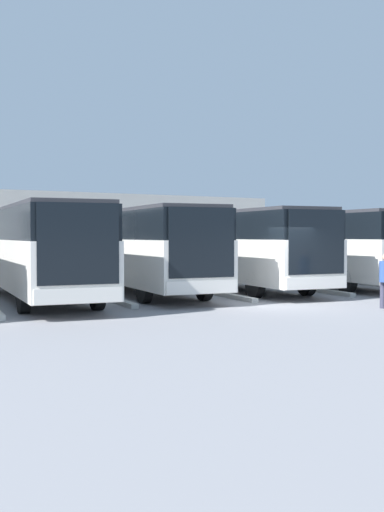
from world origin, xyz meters
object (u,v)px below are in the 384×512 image
at_px(bus_3, 140,247).
at_px(bus_4, 39,248).
at_px(bus_2, 236,246).
at_px(bus_1, 317,245).

height_order(bus_3, bus_4, same).
distance_m(bus_2, bus_3, 4.21).
bearing_deg(bus_2, bus_3, 1.40).
relative_size(bus_2, bus_4, 1.00).
bearing_deg(bus_4, bus_2, -170.83).
xyz_separation_m(bus_1, bus_4, (12.57, 0.15, 0.00)).
distance_m(bus_1, bus_4, 12.57).
bearing_deg(bus_3, bus_4, 16.86).
bearing_deg(bus_3, bus_1, -177.26).
bearing_deg(bus_4, bus_1, -172.53).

